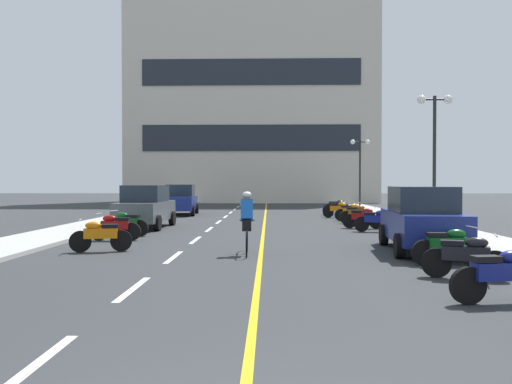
% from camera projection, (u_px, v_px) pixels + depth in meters
% --- Properties ---
extents(ground_plane, '(140.00, 140.00, 0.00)m').
position_uv_depth(ground_plane, '(259.00, 224.00, 24.34)').
color(ground_plane, '#2D3033').
extents(curb_left, '(2.40, 72.00, 0.12)m').
position_uv_depth(curb_left, '(125.00, 218.00, 27.52)').
color(curb_left, '#A8A8A3').
rests_on(curb_left, ground).
extents(curb_right, '(2.40, 72.00, 0.12)m').
position_uv_depth(curb_right, '(397.00, 218.00, 27.16)').
color(curb_right, '#A8A8A3').
rests_on(curb_right, ground).
extents(lane_dash_0, '(0.14, 2.20, 0.01)m').
position_uv_depth(lane_dash_0, '(33.00, 367.00, 5.40)').
color(lane_dash_0, silver).
rests_on(lane_dash_0, ground).
extents(lane_dash_1, '(0.14, 2.20, 0.01)m').
position_uv_depth(lane_dash_1, '(133.00, 289.00, 9.40)').
color(lane_dash_1, silver).
rests_on(lane_dash_1, ground).
extents(lane_dash_2, '(0.14, 2.20, 0.01)m').
position_uv_depth(lane_dash_2, '(174.00, 257.00, 13.40)').
color(lane_dash_2, silver).
rests_on(lane_dash_2, ground).
extents(lane_dash_3, '(0.14, 2.20, 0.01)m').
position_uv_depth(lane_dash_3, '(196.00, 240.00, 17.40)').
color(lane_dash_3, silver).
rests_on(lane_dash_3, ground).
extents(lane_dash_4, '(0.14, 2.20, 0.01)m').
position_uv_depth(lane_dash_4, '(209.00, 229.00, 21.39)').
color(lane_dash_4, silver).
rests_on(lane_dash_4, ground).
extents(lane_dash_5, '(0.14, 2.20, 0.01)m').
position_uv_depth(lane_dash_5, '(219.00, 222.00, 25.39)').
color(lane_dash_5, silver).
rests_on(lane_dash_5, ground).
extents(lane_dash_6, '(0.14, 2.20, 0.01)m').
position_uv_depth(lane_dash_6, '(225.00, 217.00, 29.39)').
color(lane_dash_6, silver).
rests_on(lane_dash_6, ground).
extents(lane_dash_7, '(0.14, 2.20, 0.01)m').
position_uv_depth(lane_dash_7, '(231.00, 213.00, 33.39)').
color(lane_dash_7, silver).
rests_on(lane_dash_7, ground).
extents(lane_dash_8, '(0.14, 2.20, 0.01)m').
position_uv_depth(lane_dash_8, '(235.00, 209.00, 37.39)').
color(lane_dash_8, silver).
rests_on(lane_dash_8, ground).
extents(lane_dash_9, '(0.14, 2.20, 0.01)m').
position_uv_depth(lane_dash_9, '(238.00, 207.00, 41.39)').
color(lane_dash_9, silver).
rests_on(lane_dash_9, ground).
extents(lane_dash_10, '(0.14, 2.20, 0.01)m').
position_uv_depth(lane_dash_10, '(241.00, 205.00, 45.38)').
color(lane_dash_10, silver).
rests_on(lane_dash_10, ground).
extents(lane_dash_11, '(0.14, 2.20, 0.01)m').
position_uv_depth(lane_dash_11, '(243.00, 203.00, 49.38)').
color(lane_dash_11, silver).
rests_on(lane_dash_11, ground).
extents(centre_line_yellow, '(0.12, 66.00, 0.01)m').
position_uv_depth(centre_line_yellow, '(265.00, 219.00, 27.34)').
color(centre_line_yellow, gold).
rests_on(centre_line_yellow, ground).
extents(office_building, '(24.23, 6.67, 20.40)m').
position_uv_depth(office_building, '(252.00, 100.00, 51.45)').
color(office_building, beige).
rests_on(office_building, ground).
extents(street_lamp_mid, '(1.46, 0.36, 5.46)m').
position_uv_depth(street_lamp_mid, '(435.00, 131.00, 21.58)').
color(street_lamp_mid, black).
rests_on(street_lamp_mid, curb_right).
extents(street_lamp_far, '(1.46, 0.36, 5.03)m').
position_uv_depth(street_lamp_far, '(360.00, 158.00, 38.65)').
color(street_lamp_far, black).
rests_on(street_lamp_far, curb_right).
extents(parked_car_near, '(2.18, 4.32, 1.82)m').
position_uv_depth(parked_car_near, '(422.00, 219.00, 14.48)').
color(parked_car_near, black).
rests_on(parked_car_near, ground).
extents(parked_car_mid, '(2.00, 4.24, 1.82)m').
position_uv_depth(parked_car_mid, '(146.00, 206.00, 22.05)').
color(parked_car_mid, black).
rests_on(parked_car_mid, ground).
extents(parked_car_far, '(2.12, 4.29, 1.82)m').
position_uv_depth(parked_car_far, '(181.00, 200.00, 31.11)').
color(parked_car_far, black).
rests_on(parked_car_far, ground).
extents(motorcycle_1, '(1.69, 0.60, 0.92)m').
position_uv_depth(motorcycle_1, '(501.00, 274.00, 8.24)').
color(motorcycle_1, black).
rests_on(motorcycle_1, ground).
extents(motorcycle_2, '(1.64, 0.79, 0.92)m').
position_uv_depth(motorcycle_2, '(466.00, 256.00, 10.31)').
color(motorcycle_2, black).
rests_on(motorcycle_2, ground).
extents(motorcycle_3, '(1.70, 0.60, 0.92)m').
position_uv_depth(motorcycle_3, '(448.00, 245.00, 12.03)').
color(motorcycle_3, black).
rests_on(motorcycle_3, ground).
extents(motorcycle_4, '(1.68, 0.66, 0.92)m').
position_uv_depth(motorcycle_4, '(100.00, 235.00, 14.41)').
color(motorcycle_4, black).
rests_on(motorcycle_4, ground).
extents(motorcycle_5, '(1.70, 0.60, 0.92)m').
position_uv_depth(motorcycle_5, '(115.00, 226.00, 17.23)').
color(motorcycle_5, black).
rests_on(motorcycle_5, ground).
extents(motorcycle_6, '(1.67, 0.69, 0.92)m').
position_uv_depth(motorcycle_6, '(127.00, 223.00, 18.78)').
color(motorcycle_6, black).
rests_on(motorcycle_6, ground).
extents(motorcycle_7, '(1.70, 0.60, 0.92)m').
position_uv_depth(motorcycle_7, '(376.00, 220.00, 20.26)').
color(motorcycle_7, black).
rests_on(motorcycle_7, ground).
extents(motorcycle_8, '(1.65, 0.75, 0.92)m').
position_uv_depth(motorcycle_8, '(363.00, 217.00, 21.74)').
color(motorcycle_8, black).
rests_on(motorcycle_8, ground).
extents(motorcycle_9, '(1.68, 0.64, 0.92)m').
position_uv_depth(motorcycle_9, '(357.00, 213.00, 24.57)').
color(motorcycle_9, black).
rests_on(motorcycle_9, ground).
extents(motorcycle_10, '(1.65, 0.77, 0.92)m').
position_uv_depth(motorcycle_10, '(350.00, 211.00, 26.37)').
color(motorcycle_10, black).
rests_on(motorcycle_10, ground).
extents(motorcycle_11, '(1.69, 0.60, 0.92)m').
position_uv_depth(motorcycle_11, '(339.00, 209.00, 28.44)').
color(motorcycle_11, black).
rests_on(motorcycle_11, ground).
extents(motorcycle_12, '(1.70, 0.60, 0.92)m').
position_uv_depth(motorcycle_12, '(337.00, 208.00, 30.35)').
color(motorcycle_12, black).
rests_on(motorcycle_12, ground).
extents(motorcycle_13, '(1.70, 0.60, 0.92)m').
position_uv_depth(motorcycle_13, '(337.00, 206.00, 32.11)').
color(motorcycle_13, black).
rests_on(motorcycle_13, ground).
extents(cyclist_rider, '(0.42, 1.77, 1.71)m').
position_uv_depth(cyclist_rider, '(247.00, 221.00, 13.90)').
color(cyclist_rider, black).
rests_on(cyclist_rider, ground).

